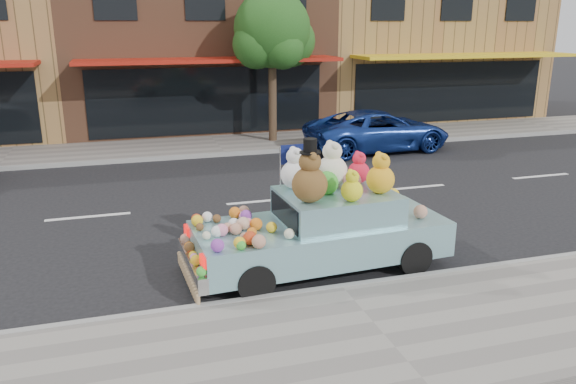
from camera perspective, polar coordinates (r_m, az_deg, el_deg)
name	(u,v)px	position (r m, az deg, el deg)	size (l,w,h in m)	color
ground	(264,201)	(13.50, -2.49, -0.94)	(120.00, 120.00, 0.00)	black
near_sidewalk	(384,338)	(7.86, 9.69, -14.40)	(60.00, 3.00, 0.12)	gray
far_sidewalk	(217,145)	(19.65, -7.20, 4.75)	(60.00, 3.00, 0.12)	gray
near_kerb	(342,289)	(9.05, 5.47, -9.77)	(60.00, 0.12, 0.13)	gray
far_kerb	(225,154)	(18.21, -6.40, 3.84)	(60.00, 0.12, 0.13)	gray
storefront_mid	(192,35)	(24.66, -9.76, 15.45)	(10.00, 9.80, 7.30)	brown
storefront_right	(407,34)	(27.76, 11.97, 15.45)	(10.00, 9.80, 7.30)	olive
street_tree	(272,36)	(19.72, -1.59, 15.56)	(3.00, 2.70, 5.22)	#38281C
car_blue	(378,131)	(19.07, 9.12, 6.19)	(2.24, 4.86, 1.35)	navy
art_car	(321,224)	(9.63, 3.42, -3.27)	(4.57, 1.99, 2.38)	black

